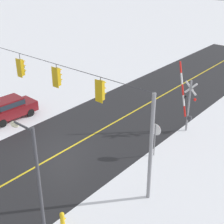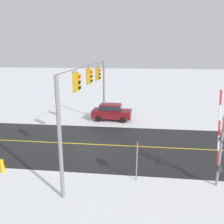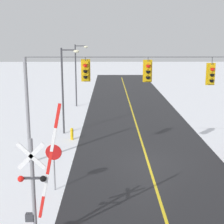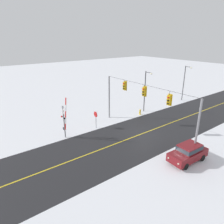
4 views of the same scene
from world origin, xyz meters
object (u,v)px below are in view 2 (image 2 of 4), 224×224
(parked_car_maroon, at_px, (111,111))
(fire_hydrant, at_px, (2,165))
(stop_sign, at_px, (137,153))
(railroad_crossing, at_px, (221,145))

(parked_car_maroon, relative_size, fire_hydrant, 4.86)
(stop_sign, xyz_separation_m, fire_hydrant, (-0.05, 8.18, -1.25))
(stop_sign, distance_m, fire_hydrant, 8.27)
(parked_car_maroon, distance_m, fire_hydrant, 13.02)
(railroad_crossing, relative_size, fire_hydrant, 5.91)
(railroad_crossing, distance_m, fire_hydrant, 12.75)
(railroad_crossing, bearing_deg, parked_car_maroon, 32.03)
(railroad_crossing, height_order, parked_car_maroon, railroad_crossing)
(stop_sign, xyz_separation_m, parked_car_maroon, (11.84, 2.91, -0.76))
(stop_sign, bearing_deg, parked_car_maroon, 13.79)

